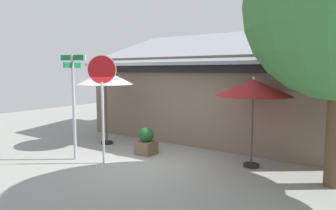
{
  "coord_description": "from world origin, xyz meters",
  "views": [
    {
      "loc": [
        5.54,
        -6.74,
        2.68
      ],
      "look_at": [
        -0.01,
        1.2,
        1.6
      ],
      "focal_mm": 33.04,
      "sensor_mm": 36.0,
      "label": 1
    }
  ],
  "objects": [
    {
      "name": "cafe_building",
      "position": [
        -0.03,
        4.69,
        1.69
      ],
      "size": [
        9.94,
        4.94,
        4.46
      ],
      "color": "#705B4C",
      "rests_on": "ground"
    },
    {
      "name": "patio_umbrella_ivory_left",
      "position": [
        -2.7,
        1.11,
        2.41
      ],
      "size": [
        2.02,
        2.02,
        2.74
      ],
      "color": "black",
      "rests_on": "ground"
    },
    {
      "name": "stop_sign",
      "position": [
        -1.0,
        -0.64,
        2.21
      ],
      "size": [
        0.68,
        0.51,
        3.13
      ],
      "color": "#A8AAB2",
      "rests_on": "ground"
    },
    {
      "name": "patio_umbrella_crimson_center",
      "position": [
        2.63,
        1.5,
        2.2
      ],
      "size": [
        2.09,
        2.09,
        2.51
      ],
      "color": "black",
      "rests_on": "ground"
    },
    {
      "name": "street_sign_post",
      "position": [
        -2.01,
        -0.84,
        1.91
      ],
      "size": [
        0.84,
        0.78,
        3.16
      ],
      "color": "#A8AAB2",
      "rests_on": "ground"
    },
    {
      "name": "sidewalk_planter",
      "position": [
        -0.61,
        0.83,
        0.41
      ],
      "size": [
        0.57,
        0.57,
        0.88
      ],
      "color": "brown",
      "rests_on": "ground"
    },
    {
      "name": "ground_plane",
      "position": [
        0.0,
        0.0,
        -0.05
      ],
      "size": [
        28.0,
        28.0,
        0.1
      ],
      "primitive_type": "cube",
      "color": "gray"
    }
  ]
}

